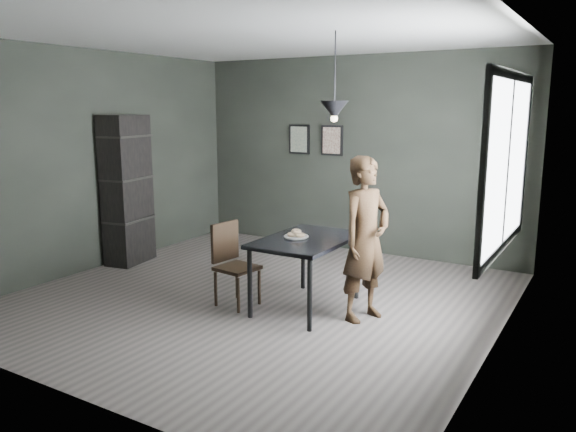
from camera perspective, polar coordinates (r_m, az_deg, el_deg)
The scene contains 13 objects.
ground at distance 6.31m, azimuth -2.99°, elevation -8.26°, with size 5.00×5.00×0.00m, color #393331.
back_wall at distance 8.17m, azimuth 6.78°, elevation 6.17°, with size 5.00×0.10×2.80m, color black.
ceiling at distance 6.00m, azimuth -3.27°, elevation 17.89°, with size 5.00×5.00×0.02m.
window_assembly at distance 5.23m, azimuth 21.38°, elevation 4.98°, with size 0.04×1.96×1.56m.
cafe_table at distance 5.81m, azimuth 1.86°, elevation -3.02°, with size 0.80×1.20×0.75m.
white_plate at distance 5.81m, azimuth 0.83°, elevation -2.16°, with size 0.23×0.23×0.01m, color white.
donut_pile at distance 5.80m, azimuth 0.83°, elevation -1.81°, with size 0.19×0.15×0.08m.
woman at distance 5.54m, azimuth 7.88°, elevation -2.33°, with size 0.59×0.39×1.62m, color black.
wood_chair at distance 6.00m, azimuth -5.75°, elevation -4.30°, with size 0.43×0.43×0.88m.
shelf_unit at distance 7.80m, azimuth -16.02°, elevation 2.55°, with size 0.37×0.66×1.98m, color black.
pendant_lamp at distance 5.61m, azimuth 4.73°, elevation 10.67°, with size 0.28×0.28×0.86m.
framed_print_left at distance 8.54m, azimuth 1.15°, elevation 7.79°, with size 0.34×0.04×0.44m.
framed_print_right at distance 8.28m, azimuth 4.49°, elevation 7.66°, with size 0.34×0.04×0.44m.
Camera 1 is at (3.33, -4.93, 2.08)m, focal length 35.00 mm.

